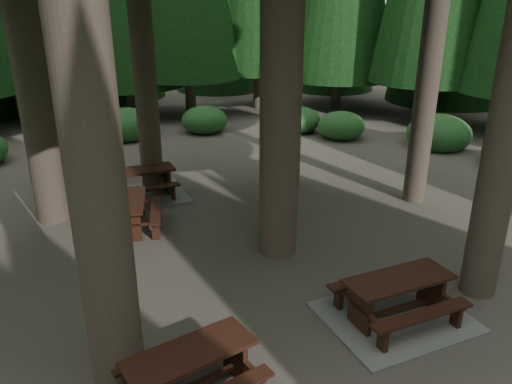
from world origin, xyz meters
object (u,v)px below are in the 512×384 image
object	(u,v)px
picnic_table_b	(131,209)
picnic_table_c	(141,187)
picnic_table_a	(396,304)
picnic_table_e	(191,367)

from	to	relation	value
picnic_table_b	picnic_table_c	bearing A→B (deg)	-3.58
picnic_table_a	picnic_table_c	distance (m)	8.22
picnic_table_e	picnic_table_a	bearing A→B (deg)	-6.26
picnic_table_b	picnic_table_a	bearing A→B (deg)	-133.50
picnic_table_a	picnic_table_c	size ratio (longest dim) A/B	1.01
picnic_table_e	picnic_table_b	bearing A→B (deg)	75.90
picnic_table_a	picnic_table_e	xyz separation A→B (m)	(-3.80, -0.83, 0.24)
picnic_table_a	picnic_table_b	distance (m)	6.71
picnic_table_a	picnic_table_c	bearing A→B (deg)	110.63
picnic_table_a	picnic_table_c	xyz separation A→B (m)	(-3.88, 7.25, 0.00)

